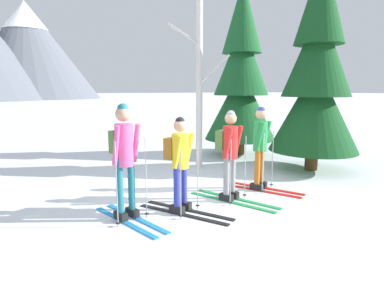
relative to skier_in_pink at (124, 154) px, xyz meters
name	(u,v)px	position (x,y,z in m)	size (l,w,h in m)	color
ground_plane	(203,205)	(1.41, -0.14, -1.06)	(400.00, 400.00, 0.00)	white
skier_in_pink	(124,154)	(0.00, 0.00, 0.00)	(0.66, 1.67, 1.85)	#1E84D1
skier_in_yellow	(180,160)	(0.88, -0.20, -0.16)	(1.06, 1.66, 1.62)	black
skier_in_red	(230,151)	(1.97, -0.16, -0.12)	(0.92, 1.78, 1.69)	green
skier_in_green	(261,145)	(2.92, 0.01, -0.12)	(0.97, 1.63, 1.72)	red
pine_tree_near	(241,77)	(4.95, 3.04, 1.38)	(2.21, 2.21, 5.33)	#51381E
pine_tree_mid	(317,74)	(5.22, 0.52, 1.37)	(2.20, 2.20, 5.31)	#51381E
birch_tree_tall	(199,75)	(2.90, 2.28, 1.38)	(0.92, 1.57, 4.82)	silver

